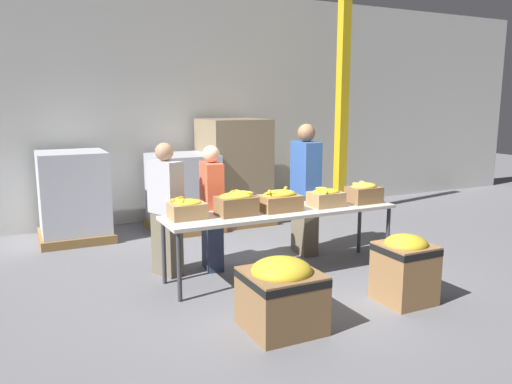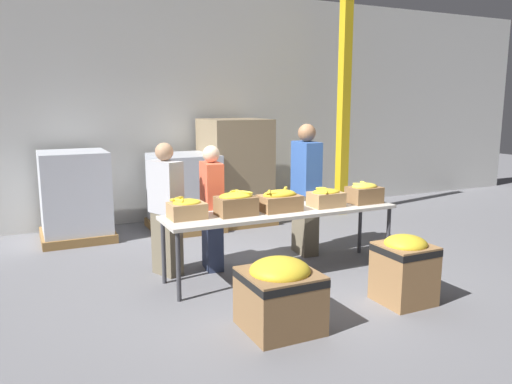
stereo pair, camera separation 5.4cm
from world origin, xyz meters
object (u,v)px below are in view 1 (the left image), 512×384
at_px(sorting_table, 282,214).
at_px(volunteer_1, 212,209).
at_px(pallet_stack_0, 183,193).
at_px(pallet_stack_2, 234,172).
at_px(volunteer_0, 305,190).
at_px(pallet_stack_1, 74,197).
at_px(volunteer_2, 166,210).
at_px(donation_bin_0, 281,292).
at_px(banana_box_0, 187,209).
at_px(banana_box_4, 364,192).
at_px(support_pillar, 342,106).
at_px(donation_bin_1, 405,266).
at_px(banana_box_3, 326,197).
at_px(banana_box_2, 280,200).
at_px(banana_box_1, 236,203).

height_order(sorting_table, volunteer_1, volunteer_1).
relative_size(pallet_stack_0, pallet_stack_2, 0.69).
xyz_separation_m(volunteer_0, pallet_stack_1, (-2.78, 2.13, -0.23)).
xyz_separation_m(volunteer_2, donation_bin_0, (0.52, -1.92, -0.44)).
xyz_separation_m(banana_box_0, volunteer_0, (1.86, 0.52, -0.02)).
distance_m(banana_box_0, donation_bin_0, 1.58).
bearing_deg(volunteer_2, pallet_stack_0, 134.04).
relative_size(banana_box_0, banana_box_4, 0.96).
distance_m(sorting_table, support_pillar, 3.79).
relative_size(volunteer_2, pallet_stack_1, 1.19).
relative_size(banana_box_4, donation_bin_1, 0.57).
distance_m(support_pillar, pallet_stack_0, 3.31).
bearing_deg(pallet_stack_0, donation_bin_0, -94.82).
xyz_separation_m(volunteer_0, volunteer_1, (-1.39, -0.07, -0.12)).
height_order(banana_box_4, pallet_stack_2, pallet_stack_2).
height_order(volunteer_0, volunteer_2, volunteer_0).
bearing_deg(banana_box_3, donation_bin_1, -83.95).
bearing_deg(pallet_stack_1, sorting_table, -52.63).
xyz_separation_m(banana_box_0, banana_box_2, (1.12, -0.10, 0.01)).
distance_m(banana_box_1, banana_box_2, 0.56).
bearing_deg(pallet_stack_0, volunteer_0, -61.27).
relative_size(volunteer_0, pallet_stack_1, 1.33).
height_order(banana_box_4, support_pillar, support_pillar).
bearing_deg(pallet_stack_1, volunteer_1, -57.74).
bearing_deg(pallet_stack_1, banana_box_0, -70.77).
relative_size(banana_box_3, volunteer_0, 0.22).
bearing_deg(pallet_stack_0, banana_box_0, -106.63).
bearing_deg(pallet_stack_0, volunteer_2, -112.86).
relative_size(banana_box_1, donation_bin_1, 0.61).
height_order(volunteer_1, support_pillar, support_pillar).
bearing_deg(support_pillar, volunteer_1, -149.63).
xyz_separation_m(banana_box_4, donation_bin_0, (-1.91, -1.27, -0.57)).
bearing_deg(banana_box_3, pallet_stack_1, 134.02).
distance_m(banana_box_1, pallet_stack_0, 2.64).
relative_size(banana_box_4, volunteer_2, 0.26).
bearing_deg(pallet_stack_2, volunteer_1, -119.58).
distance_m(banana_box_0, volunteer_1, 0.66).
relative_size(volunteer_0, donation_bin_1, 2.47).
bearing_deg(sorting_table, banana_box_0, 175.71).
height_order(banana_box_2, support_pillar, support_pillar).
distance_m(banana_box_2, support_pillar, 3.77).
bearing_deg(banana_box_4, volunteer_2, 165.17).
xyz_separation_m(volunteer_2, support_pillar, (3.86, 1.88, 1.20)).
xyz_separation_m(volunteer_1, pallet_stack_2, (1.24, 2.19, 0.11)).
height_order(volunteer_2, pallet_stack_1, volunteer_2).
height_order(banana_box_3, volunteer_0, volunteer_0).
xyz_separation_m(volunteer_1, volunteer_2, (-0.57, 0.05, 0.02)).
bearing_deg(banana_box_4, pallet_stack_0, 120.53).
relative_size(banana_box_3, donation_bin_1, 0.55).
relative_size(banana_box_2, donation_bin_1, 0.66).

